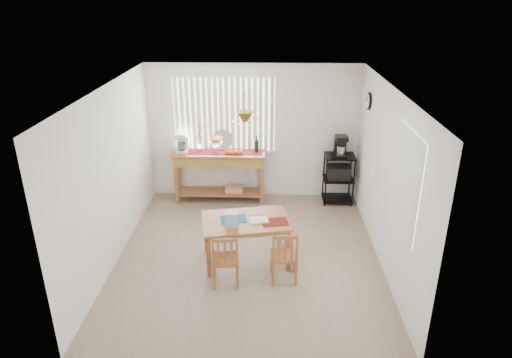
{
  "coord_description": "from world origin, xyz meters",
  "views": [
    {
      "loc": [
        0.3,
        -6.1,
        3.85
      ],
      "look_at": [
        0.1,
        0.55,
        1.05
      ],
      "focal_mm": 32.0,
      "sensor_mm": 36.0,
      "label": 1
    }
  ],
  "objects_px": {
    "cart_items": "(341,146)",
    "chair_right": "(284,257)",
    "sideboard": "(220,165)",
    "chair_left": "(225,260)",
    "wire_cart": "(339,174)",
    "dining_table": "(246,225)"
  },
  "relations": [
    {
      "from": "wire_cart",
      "to": "dining_table",
      "type": "height_order",
      "value": "wire_cart"
    },
    {
      "from": "dining_table",
      "to": "wire_cart",
      "type": "bearing_deg",
      "value": 51.81
    },
    {
      "from": "wire_cart",
      "to": "chair_left",
      "type": "xyz_separation_m",
      "value": [
        -1.91,
        -2.74,
        -0.18
      ]
    },
    {
      "from": "sideboard",
      "to": "cart_items",
      "type": "bearing_deg",
      "value": -0.16
    },
    {
      "from": "sideboard",
      "to": "chair_right",
      "type": "distance_m",
      "value": 2.91
    },
    {
      "from": "chair_left",
      "to": "wire_cart",
      "type": "bearing_deg",
      "value": 55.11
    },
    {
      "from": "chair_left",
      "to": "chair_right",
      "type": "relative_size",
      "value": 1.0
    },
    {
      "from": "sideboard",
      "to": "cart_items",
      "type": "relative_size",
      "value": 4.42
    },
    {
      "from": "chair_left",
      "to": "chair_right",
      "type": "xyz_separation_m",
      "value": [
        0.81,
        0.11,
        -0.0
      ]
    },
    {
      "from": "sideboard",
      "to": "chair_left",
      "type": "xyz_separation_m",
      "value": [
        0.35,
        -2.76,
        -0.34
      ]
    },
    {
      "from": "wire_cart",
      "to": "cart_items",
      "type": "relative_size",
      "value": 2.43
    },
    {
      "from": "wire_cart",
      "to": "chair_right",
      "type": "xyz_separation_m",
      "value": [
        -1.1,
        -2.64,
        -0.18
      ]
    },
    {
      "from": "chair_right",
      "to": "cart_items",
      "type": "bearing_deg",
      "value": 67.41
    },
    {
      "from": "sideboard",
      "to": "cart_items",
      "type": "height_order",
      "value": "cart_items"
    },
    {
      "from": "cart_items",
      "to": "chair_left",
      "type": "distance_m",
      "value": 3.43
    },
    {
      "from": "dining_table",
      "to": "chair_left",
      "type": "relative_size",
      "value": 1.74
    },
    {
      "from": "cart_items",
      "to": "chair_left",
      "type": "bearing_deg",
      "value": -124.79
    },
    {
      "from": "cart_items",
      "to": "chair_right",
      "type": "relative_size",
      "value": 0.49
    },
    {
      "from": "sideboard",
      "to": "dining_table",
      "type": "relative_size",
      "value": 1.24
    },
    {
      "from": "chair_right",
      "to": "sideboard",
      "type": "bearing_deg",
      "value": 113.58
    },
    {
      "from": "wire_cart",
      "to": "cart_items",
      "type": "height_order",
      "value": "cart_items"
    },
    {
      "from": "wire_cart",
      "to": "chair_left",
      "type": "height_order",
      "value": "wire_cart"
    }
  ]
}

